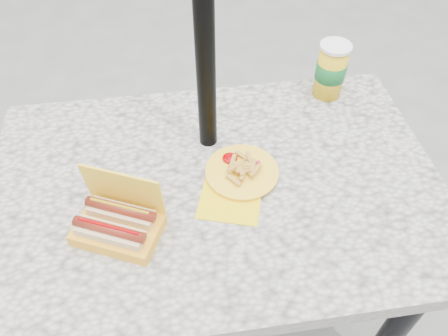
{
  "coord_description": "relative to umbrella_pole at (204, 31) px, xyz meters",
  "views": [
    {
      "loc": [
        -0.09,
        -0.74,
        1.63
      ],
      "look_at": [
        0.02,
        0.0,
        0.8
      ],
      "focal_mm": 35.0,
      "sensor_mm": 36.0,
      "label": 1
    }
  ],
  "objects": [
    {
      "name": "fries_plate",
      "position": [
        0.07,
        -0.15,
        -0.34
      ],
      "size": [
        0.24,
        0.27,
        0.04
      ],
      "rotation": [
        0.0,
        0.0,
        -0.21
      ],
      "color": "yellow",
      "rests_on": "picnic_table"
    },
    {
      "name": "hotdog_box",
      "position": [
        -0.25,
        -0.28,
        -0.31
      ],
      "size": [
        0.23,
        0.2,
        0.16
      ],
      "rotation": [
        0.0,
        0.0,
        -0.43
      ],
      "color": "yellow",
      "rests_on": "picnic_table"
    },
    {
      "name": "umbrella_pole",
      "position": [
        0.0,
        0.0,
        0.0
      ],
      "size": [
        0.05,
        0.05,
        2.2
      ],
      "primitive_type": "cylinder",
      "color": "black",
      "rests_on": "ground"
    },
    {
      "name": "picnic_table",
      "position": [
        0.0,
        -0.16,
        -0.46
      ],
      "size": [
        1.2,
        0.8,
        0.75
      ],
      "color": "beige",
      "rests_on": "ground"
    },
    {
      "name": "ground",
      "position": [
        0.0,
        -0.16,
        -1.1
      ],
      "size": [
        60.0,
        60.0,
        0.0
      ],
      "primitive_type": "plane",
      "color": "slate"
    },
    {
      "name": "soda_cup",
      "position": [
        0.4,
        0.16,
        -0.26
      ],
      "size": [
        0.09,
        0.09,
        0.18
      ],
      "rotation": [
        0.0,
        0.0,
        -0.24
      ],
      "color": "gold",
      "rests_on": "picnic_table"
    }
  ]
}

